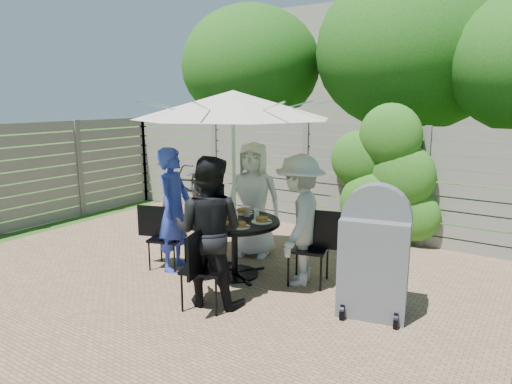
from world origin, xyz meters
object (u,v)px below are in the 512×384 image
Objects in this scene: coffee_cup at (247,212)px; plate_back at (243,211)px; chair_left at (166,250)px; plate_right at (262,220)px; bbq_grill at (374,256)px; glass_right at (256,214)px; bicycle at (188,187)px; chair_right at (310,262)px; glass_back at (233,209)px; patio_table at (234,237)px; person_back at (253,200)px; person_front at (209,232)px; person_right at (299,221)px; plate_front at (224,226)px; person_left at (174,210)px; plate_left at (208,216)px; umbrella at (233,105)px; glass_front at (235,220)px; syrup_jug at (231,213)px; chair_back at (256,235)px; plate_extra at (240,225)px; chair_front at (205,284)px.

plate_back is at bearing 142.46° from coffee_cup.
chair_left is at bearing -151.37° from coffee_cup.
plate_right is 0.19× the size of bbq_grill.
glass_right is 1.17× the size of coffee_cup.
bicycle is at bearing 141.51° from bbq_grill.
glass_back is (-1.10, -0.06, 0.53)m from chair_right.
patio_table is 0.86× the size of person_back.
plate_right is (0.34, 0.10, 0.25)m from patio_table.
person_front is at bearing -67.58° from glass_back.
coffee_cup is at bearing 158.51° from bbq_grill.
person_right is 0.97m from glass_back.
person_left is at bearing 173.48° from plate_front.
patio_table is 0.87× the size of person_left.
coffee_cup is at bearing -76.69° from person_left.
plate_front is (-0.82, -0.62, 0.48)m from chair_right.
plate_left is 1.86× the size of glass_back.
umbrella reaches higher than plate_right.
glass_front reaches higher than plate_left.
person_front is 1.09m from glass_back.
coffee_cup is at bearing -37.54° from plate_back.
glass_front is at bearing -51.08° from patio_table.
patio_table is 8.85× the size of syrup_jug.
person_front is 1.17m from person_right.
bbq_grill is (1.90, -0.07, -0.19)m from syrup_jug.
person_left is 1.87m from chair_right.
glass_front is 0.48m from coffee_cup.
umbrella is 1.38m from coffee_cup.
person_back is 0.91m from plate_right.
glass_front is (-0.17, -0.32, 0.05)m from plate_right.
plate_right is 1.86× the size of glass_front.
plate_back is 1.86× the size of glass_back.
syrup_jug is 0.08× the size of bicycle.
chair_left is at bearing -48.67° from chair_back.
bbq_grill is (0.90, -0.32, 0.35)m from chair_right.
umbrella reaches higher than plate_back.
person_right is (0.79, 0.24, -1.36)m from umbrella.
plate_extra is 1.50× the size of syrup_jug.
chair_left is 0.92× the size of chair_front.
bbq_grill is (1.58, 0.76, -0.19)m from person_front.
umbrella reaches higher than syrup_jug.
glass_right is at bearing 38.92° from umbrella.
person_right is 11.45× the size of glass_front.
plate_extra is 0.12× the size of bicycle.
person_right is (0.51, 1.17, 0.52)m from chair_front.
person_left reaches higher than glass_front.
chair_front is 6.62× the size of glass_front.
coffee_cup reaches higher than plate_right.
plate_extra is (0.26, -0.23, -1.40)m from umbrella.
plate_front is at bearing -119.33° from glass_front.
umbrella is 1.44m from plate_right.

